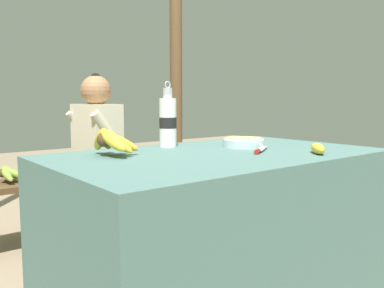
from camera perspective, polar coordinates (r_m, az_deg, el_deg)
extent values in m
cube|color=#4C706B|center=(1.83, 3.65, -11.83)|extent=(1.42, 0.85, 0.68)
sphere|color=#4C381E|center=(1.65, -12.22, 0.60)|extent=(0.06, 0.06, 0.06)
ellipsoid|color=gold|center=(1.61, -10.99, 0.39)|extent=(0.07, 0.17, 0.10)
ellipsoid|color=gold|center=(1.63, -10.42, 0.31)|extent=(0.13, 0.13, 0.12)
ellipsoid|color=gold|center=(1.66, -10.07, 0.36)|extent=(0.17, 0.09, 0.11)
ellipsoid|color=gold|center=(1.69, -10.86, 0.62)|extent=(0.15, 0.08, 0.12)
ellipsoid|color=gold|center=(1.71, -11.92, 0.66)|extent=(0.13, 0.16, 0.13)
ellipsoid|color=gold|center=(1.71, -12.74, 0.63)|extent=(0.07, 0.16, 0.13)
cylinder|color=silver|center=(1.96, 7.25, 0.10)|extent=(0.20, 0.20, 0.04)
torus|color=silver|center=(1.96, 7.25, 0.63)|extent=(0.20, 0.20, 0.01)
cylinder|color=#D1B77A|center=(1.96, 7.25, 0.74)|extent=(0.17, 0.17, 0.01)
cylinder|color=white|center=(1.94, -3.40, 3.00)|extent=(0.08, 0.08, 0.23)
cylinder|color=black|center=(1.94, -3.40, 3.00)|extent=(0.08, 0.08, 0.05)
cylinder|color=#ADADB2|center=(1.94, -3.43, 7.16)|extent=(0.04, 0.04, 0.05)
torus|color=#ADADB2|center=(1.94, -3.43, 8.30)|extent=(0.03, 0.01, 0.03)
ellipsoid|color=gold|center=(1.79, 17.24, -0.60)|extent=(0.14, 0.14, 0.05)
cube|color=#BCBCC1|center=(1.84, 9.77, -0.61)|extent=(0.16, 0.12, 0.00)
cylinder|color=maroon|center=(1.73, 9.16, -1.06)|extent=(0.06, 0.05, 0.02)
cube|color=brown|center=(2.77, -15.46, -4.44)|extent=(1.70, 0.32, 0.04)
cube|color=brown|center=(3.08, -1.39, -7.14)|extent=(0.06, 0.06, 0.39)
cube|color=brown|center=(3.27, -3.96, -6.35)|extent=(0.06, 0.06, 0.39)
cylinder|color=#232328|center=(2.63, -16.84, -9.37)|extent=(0.09, 0.09, 0.42)
cylinder|color=#232328|center=(2.63, -14.64, -4.37)|extent=(0.31, 0.11, 0.09)
cylinder|color=#232328|center=(2.79, -18.54, -8.50)|extent=(0.09, 0.09, 0.42)
cylinder|color=#232328|center=(2.80, -16.46, -3.80)|extent=(0.31, 0.11, 0.09)
cube|color=beige|center=(2.75, -13.21, 0.72)|extent=(0.22, 0.35, 0.46)
cylinder|color=beige|center=(2.59, -12.06, 1.93)|extent=(0.21, 0.08, 0.25)
cylinder|color=beige|center=(2.87, -15.36, 2.26)|extent=(0.21, 0.08, 0.25)
sphere|color=#9E704C|center=(2.74, -13.38, 7.32)|extent=(0.20, 0.20, 0.20)
sphere|color=black|center=(2.74, -13.42, 8.86)|extent=(0.07, 0.07, 0.07)
sphere|color=#4C381E|center=(2.61, -25.01, -3.69)|extent=(0.06, 0.06, 0.06)
ellipsoid|color=olive|center=(2.57, -24.54, -3.99)|extent=(0.07, 0.14, 0.09)
ellipsoid|color=olive|center=(2.58, -23.82, -3.75)|extent=(0.16, 0.14, 0.10)
ellipsoid|color=olive|center=(2.62, -24.00, -3.67)|extent=(0.12, 0.04, 0.12)
ellipsoid|color=olive|center=(2.65, -24.37, -3.56)|extent=(0.14, 0.14, 0.11)
ellipsoid|color=olive|center=(2.66, -24.83, -3.67)|extent=(0.09, 0.14, 0.10)
cylinder|color=brown|center=(3.51, -2.27, 13.74)|extent=(0.10, 0.10, 2.73)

